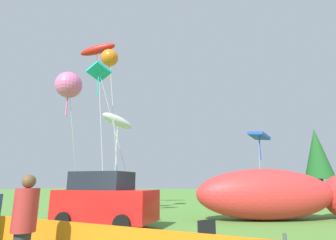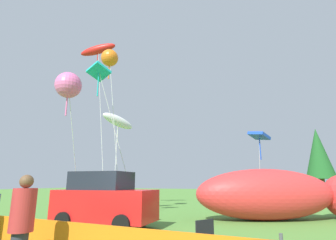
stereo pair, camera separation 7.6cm
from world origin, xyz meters
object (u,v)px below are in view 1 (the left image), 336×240
object	(u,v)px
inflatable_cat	(280,196)
kite_red_lizard	(98,50)
folding_chair	(202,238)
kite_white_ghost	(118,121)
kite_teal_diamond	(100,74)
kite_orange_flower	(110,58)
kite_blue_box	(259,137)
kite_pink_octopus	(69,85)
parked_car	(105,200)
spectator_in_green_shirt	(24,224)

from	to	relation	value
inflatable_cat	kite_red_lizard	world-z (taller)	kite_red_lizard
folding_chair	kite_white_ghost	bearing A→B (deg)	-13.92
kite_teal_diamond	kite_orange_flower	xyz separation A→B (m)	(-0.67, 1.62, 1.75)
kite_orange_flower	kite_blue_box	bearing A→B (deg)	23.84
kite_pink_octopus	kite_teal_diamond	bearing A→B (deg)	97.34
kite_red_lizard	kite_teal_diamond	world-z (taller)	kite_red_lizard
kite_orange_flower	parked_car	bearing A→B (deg)	-50.72
spectator_in_green_shirt	kite_pink_octopus	world-z (taller)	kite_pink_octopus
spectator_in_green_shirt	kite_blue_box	world-z (taller)	kite_blue_box
kite_red_lizard	kite_blue_box	distance (m)	11.95
kite_blue_box	kite_orange_flower	bearing A→B (deg)	-156.16
parked_car	kite_red_lizard	distance (m)	11.36
kite_pink_octopus	kite_blue_box	size ratio (longest dim) A/B	1.39
parked_car	kite_teal_diamond	xyz separation A→B (m)	(-1.54, 1.08, 5.98)
kite_pink_octopus	kite_red_lizard	distance (m)	8.03
parked_car	kite_pink_octopus	size ratio (longest dim) A/B	0.65
kite_red_lizard	kite_orange_flower	distance (m)	3.28
inflatable_cat	kite_orange_flower	xyz separation A→B (m)	(-8.47, -2.44, 7.70)
kite_teal_diamond	kite_blue_box	distance (m)	9.08
spectator_in_green_shirt	kite_blue_box	xyz separation A→B (m)	(3.17, 11.44, 3.11)
spectator_in_green_shirt	kite_teal_diamond	bearing A→B (deg)	120.74
kite_white_ghost	kite_teal_diamond	xyz separation A→B (m)	(0.92, -3.11, 1.70)
kite_orange_flower	kite_teal_diamond	bearing A→B (deg)	-67.61
parked_car	kite_blue_box	world-z (taller)	kite_blue_box
inflatable_cat	folding_chair	bearing A→B (deg)	-128.44
folding_chair	inflatable_cat	distance (m)	8.08
kite_pink_octopus	kite_orange_flower	world-z (taller)	kite_orange_flower
kite_white_ghost	kite_orange_flower	bearing A→B (deg)	-80.18
parked_car	kite_red_lizard	size ratio (longest dim) A/B	0.36
spectator_in_green_shirt	kite_red_lizard	bearing A→B (deg)	124.93
parked_car	kite_teal_diamond	world-z (taller)	kite_teal_diamond
parked_car	kite_pink_octopus	distance (m)	4.87
kite_red_lizard	kite_blue_box	world-z (taller)	kite_red_lizard
spectator_in_green_shirt	kite_orange_flower	distance (m)	12.05
kite_white_ghost	kite_red_lizard	size ratio (longest dim) A/B	0.53
folding_chair	kite_pink_octopus	xyz separation A→B (m)	(-5.99, 1.62, 5.08)
inflatable_cat	kite_blue_box	xyz separation A→B (m)	(-0.81, 0.95, 3.04)
kite_orange_flower	spectator_in_green_shirt	bearing A→B (deg)	-60.84
spectator_in_green_shirt	inflatable_cat	bearing A→B (deg)	69.22
parked_car	kite_white_ghost	bearing A→B (deg)	114.75
spectator_in_green_shirt	kite_red_lizard	world-z (taller)	kite_red_lizard
kite_red_lizard	kite_white_ghost	bearing A→B (deg)	-2.97
kite_white_ghost	kite_pink_octopus	distance (m)	5.48
inflatable_cat	kite_red_lizard	size ratio (longest dim) A/B	0.72
folding_chair	kite_red_lizard	size ratio (longest dim) A/B	0.08
inflatable_cat	spectator_in_green_shirt	distance (m)	11.22
kite_teal_diamond	spectator_in_green_shirt	bearing A→B (deg)	-59.26
inflatable_cat	spectator_in_green_shirt	bearing A→B (deg)	-138.30
kite_white_ghost	kite_blue_box	xyz separation A→B (m)	(7.92, 1.90, -1.20)
parked_car	folding_chair	bearing A→B (deg)	-36.12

